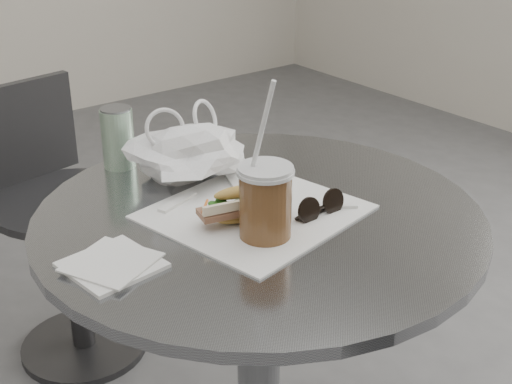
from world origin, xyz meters
TOP-DOWN VIEW (x-y plane):
  - cafe_table at (0.00, 0.20)m, footprint 0.76×0.76m
  - chair_far at (-0.04, 1.02)m, footprint 0.40×0.42m
  - sandwich_paper at (-0.01, 0.20)m, footprint 0.36×0.35m
  - banh_mi at (-0.05, 0.19)m, footprint 0.19×0.11m
  - iced_coffee at (-0.05, 0.12)m, footprint 0.09×0.09m
  - sunglasses at (0.07, 0.12)m, footprint 0.10×0.02m
  - plastic_bag at (-0.02, 0.37)m, footprint 0.23×0.19m
  - napkin_stack at (-0.28, 0.19)m, footprint 0.15×0.15m
  - drink_can at (-0.09, 0.52)m, footprint 0.06×0.06m

SIDE VIEW (x-z plane):
  - chair_far at x=-0.04m, z-range -0.04..0.71m
  - cafe_table at x=0.00m, z-range 0.10..0.84m
  - sandwich_paper at x=-0.01m, z-range 0.74..0.74m
  - napkin_stack at x=-0.28m, z-range 0.74..0.75m
  - sunglasses at x=0.07m, z-range 0.73..0.78m
  - banh_mi at x=-0.05m, z-range 0.74..0.80m
  - plastic_bag at x=-0.02m, z-range 0.74..0.84m
  - drink_can at x=-0.09m, z-range 0.74..0.86m
  - iced_coffee at x=-0.05m, z-range 0.67..0.93m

